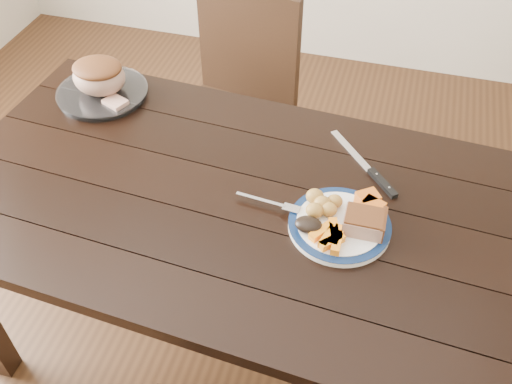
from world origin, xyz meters
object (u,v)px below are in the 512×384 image
(roast_joint, at_px, (99,77))
(carving_knife, at_px, (374,174))
(fork, at_px, (272,203))
(chair_far, at_px, (236,98))
(pork_slice, at_px, (364,223))
(serving_platter, at_px, (103,94))
(dinner_plate, at_px, (339,226))
(dining_table, at_px, (231,217))

(roast_joint, xyz_separation_m, carving_knife, (0.91, -0.14, -0.07))
(fork, relative_size, carving_knife, 0.70)
(chair_far, relative_size, pork_slice, 9.37)
(chair_far, bearing_deg, roast_joint, 62.25)
(serving_platter, distance_m, roast_joint, 0.06)
(dinner_plate, bearing_deg, fork, 174.30)
(chair_far, xyz_separation_m, pork_slice, (0.58, -0.78, 0.27))
(fork, bearing_deg, carving_knife, 44.93)
(carving_knife, bearing_deg, fork, -91.87)
(chair_far, distance_m, dinner_plate, 0.96)
(dinner_plate, relative_size, pork_slice, 2.66)
(pork_slice, bearing_deg, serving_platter, 157.93)
(chair_far, bearing_deg, serving_platter, 62.25)
(fork, bearing_deg, pork_slice, -0.05)
(pork_slice, bearing_deg, carving_knife, 89.34)
(pork_slice, bearing_deg, dinner_plate, 175.24)
(dining_table, height_order, fork, fork)
(dining_table, relative_size, carving_knife, 6.52)
(serving_platter, bearing_deg, dining_table, -30.97)
(dining_table, xyz_separation_m, dinner_plate, (0.31, -0.04, 0.10))
(chair_far, distance_m, fork, 0.87)
(dining_table, bearing_deg, dinner_plate, -7.04)
(dinner_plate, height_order, roast_joint, roast_joint)
(fork, bearing_deg, roast_joint, 158.07)
(serving_platter, distance_m, carving_knife, 0.92)
(roast_joint, relative_size, carving_knife, 0.68)
(chair_far, bearing_deg, dinner_plate, 134.82)
(fork, bearing_deg, dining_table, 176.43)
(dining_table, xyz_separation_m, chair_far, (-0.22, 0.74, -0.13))
(dinner_plate, relative_size, fork, 1.48)
(dining_table, height_order, dinner_plate, dinner_plate)
(dining_table, xyz_separation_m, serving_platter, (-0.54, 0.33, 0.10))
(serving_platter, xyz_separation_m, fork, (0.67, -0.35, 0.01))
(dinner_plate, height_order, fork, fork)
(dinner_plate, distance_m, pork_slice, 0.07)
(chair_far, relative_size, roast_joint, 5.42)
(serving_platter, xyz_separation_m, roast_joint, (0.00, 0.00, 0.06))
(chair_far, distance_m, roast_joint, 0.60)
(fork, bearing_deg, dinner_plate, -0.28)
(fork, bearing_deg, chair_far, 119.73)
(dining_table, bearing_deg, chair_far, 106.38)
(dining_table, distance_m, fork, 0.17)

